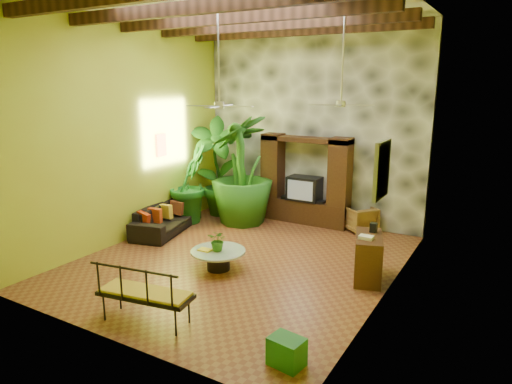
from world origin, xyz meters
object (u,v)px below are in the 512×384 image
Objects in this scene: iron_bench at (142,291)px; green_bin at (287,352)px; sofa at (167,218)px; side_console at (368,257)px; ceiling_fan_back at (341,93)px; tall_plant_c at (242,170)px; ceiling_fan_front at (219,94)px; coffee_table at (218,257)px; entertainment_center at (305,187)px; tall_plant_a at (216,167)px; tall_plant_b at (189,183)px; wicker_armchair at (360,219)px.

green_bin is at bearing -5.53° from iron_bench.
side_console is (5.19, -0.30, 0.10)m from sofa.
ceiling_fan_back is 0.66× the size of tall_plant_c.
ceiling_fan_front is 3.15m from coffee_table.
sofa reaches higher than green_bin.
tall_plant_a is at bearing -166.02° from entertainment_center.
coffee_table is at bearing -42.34° from tall_plant_b.
sofa reaches higher than wicker_armchair.
side_console reaches higher than sofa.
iron_bench is 3.51× the size of green_bin.
green_bin is at bearing -41.82° from ceiling_fan_front.
entertainment_center is 6.09m from iron_bench.
ceiling_fan_front is 0.82× the size of sofa.
coffee_table is 0.69× the size of iron_bench.
iron_bench reaches higher than wicker_armchair.
side_console is at bearing 58.75° from wicker_armchair.
iron_bench is 4.17m from side_console.
ceiling_fan_front is 4.78m from green_bin.
sofa is 0.83× the size of tall_plant_a.
entertainment_center is at bearing 115.58° from side_console.
tall_plant_c is at bearing -53.33° from sofa.
ceiling_fan_back is 0.90× the size of tall_plant_b.
tall_plant_b is 1.45m from tall_plant_c.
ceiling_fan_front is 1.75× the size of side_console.
tall_plant_b is at bearing -13.78° from sofa.
tall_plant_c is at bearing 113.96° from ceiling_fan_front.
tall_plant_c reaches higher than tall_plant_b.
tall_plant_b reaches higher than green_bin.
ceiling_fan_back is at bearing -18.59° from tall_plant_a.
green_bin is (4.83, -5.31, -1.17)m from tall_plant_a.
sofa is at bearing -21.57° from wicker_armchair.
iron_bench is at bearing 24.93° from wicker_armchair.
wicker_armchair is 2.90m from side_console.
side_console is at bearing 88.35° from green_bin.
tall_plant_a is 1.04m from tall_plant_c.
tall_plant_c is (1.01, -0.28, 0.05)m from tall_plant_a.
wicker_armchair is at bearing 8.83° from tall_plant_a.
ceiling_fan_front is at bearing -66.04° from tall_plant_c.
coffee_table is at bearing -132.08° from sofa.
tall_plant_c is 6.44m from green_bin.
ceiling_fan_front reaches higher than coffee_table.
tall_plant_b is (-4.18, -1.48, 0.72)m from wicker_armchair.
ceiling_fan_back is at bearing 41.63° from ceiling_fan_front.
coffee_table is at bearing -66.63° from tall_plant_c.
tall_plant_b is at bearing 173.72° from ceiling_fan_back.
tall_plant_a reaches higher than iron_bench.
entertainment_center is at bearing -61.55° from sofa.
wicker_armchair is 0.65× the size of side_console.
ceiling_fan_front is 1.72× the size of coffee_table.
side_console is 3.21m from green_bin.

